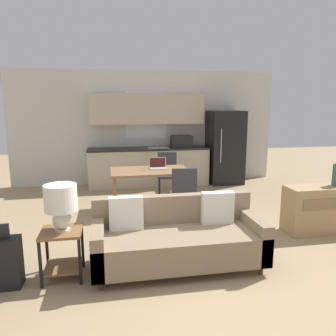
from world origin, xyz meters
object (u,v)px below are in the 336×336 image
refrigerator (225,147)px  table_lamp (61,202)px  side_table (62,246)px  credenza (320,209)px  laptop (158,166)px  dining_table (150,174)px  couch (177,238)px  dining_chair_far_right (167,172)px  dining_chair_near_right (183,191)px

refrigerator → table_lamp: bearing=-129.7°
side_table → credenza: bearing=10.6°
table_lamp → credenza: size_ratio=0.48×
laptop → dining_table: bearing=-140.7°
couch → dining_chair_far_right: size_ratio=2.15×
dining_table → side_table: (-1.27, -2.24, -0.30)m
couch → dining_chair_far_right: dining_chair_far_right is taller
dining_chair_far_right → laptop: 0.75m
refrigerator → credenza: bearing=-84.6°
credenza → laptop: bearing=143.0°
couch → side_table: size_ratio=3.62×
side_table → dining_chair_far_right: bearing=60.0°
dining_chair_far_right → laptop: bearing=-107.0°
side_table → dining_chair_near_right: 2.25m
dining_chair_near_right → refrigerator: bearing=-116.4°
side_table → credenza: size_ratio=0.51×
refrigerator → dining_chair_far_right: 1.93m
refrigerator → dining_table: refrigerator is taller
refrigerator → laptop: refrigerator is taller
dining_chair_near_right → dining_chair_far_right: bearing=-84.4°
dining_table → refrigerator: bearing=40.4°
couch → refrigerator: bearing=62.8°
table_lamp → laptop: table_lamp is taller
credenza → dining_chair_near_right: bearing=158.5°
side_table → credenza: (3.66, 0.69, -0.01)m
side_table → table_lamp: 0.50m
refrigerator → credenza: refrigerator is taller
refrigerator → dining_table: 2.73m
refrigerator → dining_chair_near_right: 3.05m
side_table → dining_chair_near_right: (1.72, 1.45, 0.15)m
dining_table → dining_chair_far_right: (0.46, 0.76, -0.15)m
laptop → couch: bearing=-90.3°
dining_chair_far_right → table_lamp: bearing=-112.0°
couch → dining_chair_far_right: (0.42, 2.95, 0.18)m
couch → credenza: couch is taller
table_lamp → laptop: bearing=59.0°
refrigerator → dining_chair_near_right: (-1.63, -2.55, -0.36)m
laptop → side_table: bearing=-118.6°
refrigerator → dining_chair_far_right: refrigerator is taller
refrigerator → credenza: size_ratio=1.63×
refrigerator → laptop: size_ratio=5.30×
dining_table → dining_chair_near_right: 0.91m
credenza → laptop: (-2.22, 1.68, 0.43)m
couch → table_lamp: table_lamp is taller
dining_table → credenza: (2.39, -1.55, -0.32)m
couch → dining_table: bearing=91.1°
refrigerator → table_lamp: 5.21m
refrigerator → side_table: 5.24m
side_table → dining_chair_near_right: size_ratio=0.60×
dining_table → couch: 2.21m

